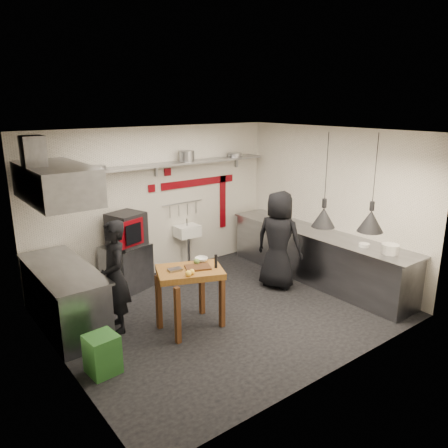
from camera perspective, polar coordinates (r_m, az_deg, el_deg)
floor at (r=7.10m, az=0.07°, el=-11.29°), size 5.00×5.00×0.00m
ceiling at (r=6.34m, az=0.08°, el=11.88°), size 5.00×5.00×0.00m
wall_back at (r=8.30m, az=-8.81°, el=2.82°), size 5.00×0.04×2.80m
wall_front at (r=5.17m, az=14.48°, el=-5.49°), size 5.00×0.04×2.80m
wall_left at (r=5.51m, az=-21.10°, el=-4.73°), size 0.04×4.20×2.80m
wall_right at (r=8.30m, az=13.91°, el=2.55°), size 0.04×4.20×2.80m
red_band_horiz at (r=8.71m, az=-3.32°, el=5.47°), size 1.70×0.02×0.14m
red_band_vert at (r=9.15m, az=-0.17°, el=2.93°), size 0.14×0.02×1.10m
red_tile_a at (r=8.30m, az=-7.38°, el=6.75°), size 0.14×0.02×0.14m
red_tile_b at (r=8.18m, az=-9.44°, el=4.61°), size 0.14×0.02×0.14m
back_shelf at (r=8.01m, az=-8.39°, el=7.62°), size 4.60×0.34×0.04m
shelf_bracket_left at (r=7.45m, az=-21.83°, el=5.28°), size 0.04×0.06×0.24m
shelf_bracket_mid at (r=8.16m, az=-8.89°, el=7.03°), size 0.04×0.06×0.24m
shelf_bracket_right at (r=9.21m, az=1.62°, el=8.19°), size 0.04×0.06×0.24m
pan_far_left at (r=7.38m, az=-19.17°, el=6.75°), size 0.31×0.31×0.09m
pan_mid_left at (r=7.52m, az=-16.18°, el=7.07°), size 0.33×0.33×0.07m
stock_pot at (r=8.29m, az=-4.88°, el=8.84°), size 0.38×0.38×0.20m
pan_right at (r=8.97m, az=1.40°, el=9.02°), size 0.29×0.29×0.08m
oven_stand at (r=7.95m, az=-12.61°, el=-5.49°), size 0.87×0.83×0.80m
combi_oven at (r=7.75m, az=-12.64°, el=-0.67°), size 0.68×0.66×0.58m
oven_door at (r=7.49m, az=-12.02°, el=-1.21°), size 0.52×0.19×0.46m
oven_glass at (r=7.45m, az=-11.72°, el=-1.27°), size 0.33×0.12×0.34m
hand_sink at (r=8.57m, az=-4.84°, el=-0.91°), size 0.46×0.34×0.22m
sink_tap at (r=8.52m, az=-4.86°, el=0.25°), size 0.03×0.03×0.14m
sink_drain at (r=8.68m, az=-4.63°, el=-3.76°), size 0.06×0.06×0.66m
utensil_rail at (r=8.55m, az=-5.43°, el=2.77°), size 0.90×0.02×0.02m
counter_right at (r=8.30m, az=11.95°, el=-4.17°), size 0.70×3.80×0.90m
counter_right_top at (r=8.16m, az=12.14°, el=-1.09°), size 0.76×3.90×0.03m
plate_stack at (r=7.29m, az=20.88°, el=-3.07°), size 0.31×0.31×0.15m
small_bowl_right at (r=7.52m, az=17.84°, el=-2.64°), size 0.22×0.22×0.05m
counter_left at (r=6.89m, az=-20.10°, el=-9.07°), size 0.70×1.90×0.90m
counter_left_top at (r=6.71m, az=-20.47°, el=-5.46°), size 0.76×2.00×0.03m
extractor_hood at (r=6.41m, az=-21.10°, el=5.01°), size 0.78×1.60×0.50m
hood_duct at (r=6.29m, az=-23.65°, el=8.26°), size 0.28×0.28×0.50m
green_bin at (r=5.76m, az=-15.61°, el=-16.04°), size 0.39×0.39×0.50m
prep_table at (r=6.46m, az=-4.41°, el=-9.68°), size 1.09×0.94×0.92m
cutting_board at (r=6.30m, az=-3.44°, el=-5.67°), size 0.42×0.36×0.02m
pepper_mill at (r=6.27m, az=-1.07°, el=-4.87°), size 0.06×0.06×0.20m
lemon_a at (r=6.02m, az=-4.69°, el=-6.45°), size 0.09×0.09×0.09m
lemon_b at (r=6.08m, az=-4.22°, el=-6.24°), size 0.09×0.09×0.08m
veg_ball at (r=6.41m, az=-3.60°, el=-4.91°), size 0.11×0.11×0.09m
steel_tray at (r=6.23m, az=-6.44°, el=-5.94°), size 0.21×0.16×0.03m
bowl at (r=6.54m, az=-2.96°, el=-4.65°), size 0.24×0.24×0.06m
heat_lamp_near at (r=6.69m, az=13.16°, el=5.51°), size 0.41×0.41×1.43m
heat_lamp_far at (r=6.78m, az=19.03°, el=5.02°), size 0.50×0.50×1.47m
chef_left at (r=6.43m, az=-14.06°, el=-6.72°), size 0.50×0.67×1.65m
chef_right at (r=7.74m, az=7.16°, el=-2.08°), size 0.83×1.00×1.75m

